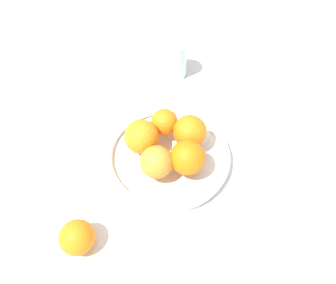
% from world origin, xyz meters
% --- Properties ---
extents(ground_plane, '(4.00, 4.00, 0.00)m').
position_xyz_m(ground_plane, '(0.00, 0.00, 0.00)').
color(ground_plane, silver).
extents(fruit_bowl, '(0.30, 0.30, 0.03)m').
position_xyz_m(fruit_bowl, '(0.00, 0.00, 0.02)').
color(fruit_bowl, silver).
rests_on(fruit_bowl, ground_plane).
extents(orange_pile, '(0.19, 0.19, 0.08)m').
position_xyz_m(orange_pile, '(0.00, -0.00, 0.07)').
color(orange_pile, orange).
rests_on(orange_pile, fruit_bowl).
extents(stray_orange, '(0.07, 0.07, 0.07)m').
position_xyz_m(stray_orange, '(0.06, -0.27, 0.04)').
color(stray_orange, orange).
rests_on(stray_orange, ground_plane).
extents(drinking_glass, '(0.08, 0.08, 0.11)m').
position_xyz_m(drinking_glass, '(-0.24, 0.20, 0.06)').
color(drinking_glass, silver).
rests_on(drinking_glass, ground_plane).
extents(napkin_folded, '(0.18, 0.18, 0.01)m').
position_xyz_m(napkin_folded, '(-0.03, 0.30, 0.00)').
color(napkin_folded, silver).
rests_on(napkin_folded, ground_plane).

